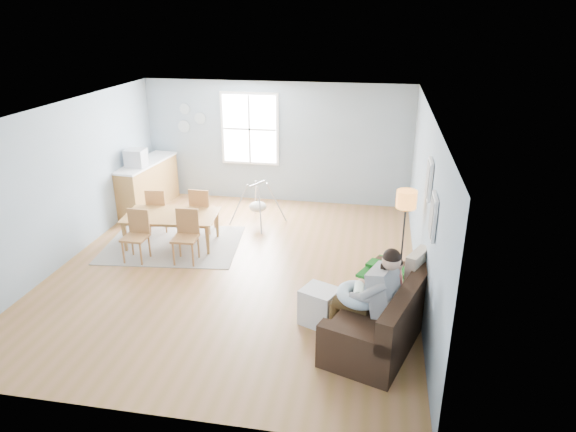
% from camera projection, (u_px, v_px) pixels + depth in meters
% --- Properties ---
extents(room, '(8.40, 9.40, 3.90)m').
position_uv_depth(room, '(231.00, 128.00, 7.89)').
color(room, olive).
extents(window, '(1.32, 0.08, 1.62)m').
position_uv_depth(window, '(250.00, 129.00, 11.44)').
color(window, white).
rests_on(window, room).
extents(pictures, '(0.05, 1.34, 0.74)m').
position_uv_depth(pictures, '(431.00, 197.00, 6.65)').
color(pictures, white).
rests_on(pictures, room).
extents(wall_plates, '(0.67, 0.02, 0.66)m').
position_uv_depth(wall_plates, '(189.00, 119.00, 11.61)').
color(wall_plates, '#9CB4BB').
rests_on(wall_plates, room).
extents(sofa, '(1.59, 2.36, 0.88)m').
position_uv_depth(sofa, '(387.00, 315.00, 6.86)').
color(sofa, black).
rests_on(sofa, room).
extents(green_throw, '(1.23, 1.14, 0.04)m').
position_uv_depth(green_throw, '(399.00, 274.00, 7.40)').
color(green_throw, '#16611A').
rests_on(green_throw, sofa).
extents(beige_pillow, '(0.35, 0.52, 0.51)m').
position_uv_depth(beige_pillow, '(417.00, 269.00, 7.05)').
color(beige_pillow, '#C7B198').
rests_on(beige_pillow, sofa).
extents(father, '(1.09, 0.74, 1.44)m').
position_uv_depth(father, '(371.00, 293.00, 6.51)').
color(father, '#939396').
rests_on(father, sofa).
extents(nursing_pillow, '(0.71, 0.70, 0.24)m').
position_uv_depth(nursing_pillow, '(358.00, 295.00, 6.61)').
color(nursing_pillow, '#C6E5F8').
rests_on(nursing_pillow, father).
extents(infant, '(0.14, 0.37, 0.14)m').
position_uv_depth(infant, '(359.00, 289.00, 6.61)').
color(infant, white).
rests_on(infant, nursing_pillow).
extents(toddler, '(0.58, 0.41, 0.85)m').
position_uv_depth(toddler, '(388.00, 279.00, 6.91)').
color(toddler, silver).
rests_on(toddler, sofa).
extents(floor_lamp, '(0.31, 0.31, 1.55)m').
position_uv_depth(floor_lamp, '(406.00, 207.00, 7.89)').
color(floor_lamp, black).
rests_on(floor_lamp, room).
extents(storage_cube, '(0.61, 0.58, 0.53)m').
position_uv_depth(storage_cube, '(319.00, 306.00, 7.16)').
color(storage_cube, silver).
rests_on(storage_cube, room).
extents(rug, '(2.64, 2.12, 0.01)m').
position_uv_depth(rug, '(173.00, 244.00, 9.66)').
color(rug, gray).
rests_on(rug, room).
extents(dining_table, '(1.78, 1.09, 0.60)m').
position_uv_depth(dining_table, '(172.00, 230.00, 9.55)').
color(dining_table, brown).
rests_on(dining_table, rug).
extents(chair_sw, '(0.42, 0.42, 0.90)m').
position_uv_depth(chair_sw, '(137.00, 232.00, 8.94)').
color(chair_sw, '#A46738').
rests_on(chair_sw, rug).
extents(chair_se, '(0.44, 0.44, 0.93)m').
position_uv_depth(chair_se, '(186.00, 232.00, 8.88)').
color(chair_se, '#A46738').
rests_on(chair_se, rug).
extents(chair_nw, '(0.45, 0.45, 0.89)m').
position_uv_depth(chair_nw, '(158.00, 208.00, 10.07)').
color(chair_nw, '#A46738').
rests_on(chair_nw, rug).
extents(chair_ne, '(0.42, 0.42, 0.93)m').
position_uv_depth(chair_ne, '(201.00, 208.00, 10.00)').
color(chair_ne, '#A46738').
rests_on(chair_ne, rug).
extents(counter, '(0.74, 1.95, 1.07)m').
position_uv_depth(counter, '(147.00, 185.00, 11.29)').
color(counter, brown).
rests_on(counter, room).
extents(monitor, '(0.40, 0.38, 0.37)m').
position_uv_depth(monitor, '(136.00, 158.00, 10.69)').
color(monitor, '#B4B4B9').
rests_on(monitor, counter).
extents(baby_swing, '(1.14, 1.15, 0.88)m').
position_uv_depth(baby_swing, '(258.00, 206.00, 10.47)').
color(baby_swing, '#B4B4B9').
rests_on(baby_swing, room).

